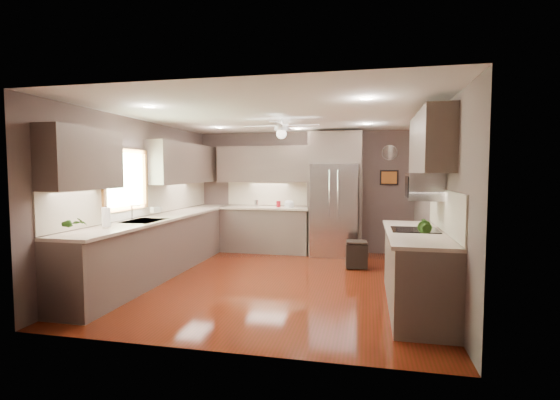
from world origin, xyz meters
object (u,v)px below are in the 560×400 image
at_px(soap_bottle, 156,210).
at_px(refrigerator, 335,196).
at_px(canister_b, 256,203).
at_px(potted_plant_right, 426,227).
at_px(canister_d, 278,204).
at_px(potted_plant_left, 76,223).
at_px(microwave, 424,187).
at_px(paper_towel, 106,217).
at_px(bowl, 289,206).
at_px(stool, 356,254).

height_order(soap_bottle, refrigerator, refrigerator).
bearing_deg(refrigerator, soap_bottle, -143.61).
height_order(canister_b, soap_bottle, soap_bottle).
height_order(canister_b, potted_plant_right, potted_plant_right).
relative_size(canister_d, refrigerator, 0.05).
distance_m(canister_b, potted_plant_left, 4.30).
height_order(potted_plant_right, refrigerator, refrigerator).
xyz_separation_m(soap_bottle, microwave, (4.10, -0.66, 0.43)).
bearing_deg(potted_plant_right, paper_towel, 176.63).
bearing_deg(potted_plant_right, bowl, 120.08).
bearing_deg(potted_plant_left, bowl, 67.59).
xyz_separation_m(soap_bottle, potted_plant_left, (0.14, -2.05, 0.04)).
xyz_separation_m(potted_plant_right, microwave, (0.11, 1.01, 0.38)).
bearing_deg(paper_towel, bowl, 63.60).
distance_m(canister_b, canister_d, 0.49).
relative_size(potted_plant_left, potted_plant_right, 0.89).
bearing_deg(bowl, canister_b, 174.30).
height_order(potted_plant_left, paper_towel, same).
xyz_separation_m(bowl, microwave, (2.26, -2.72, 0.51)).
height_order(potted_plant_left, potted_plant_right, potted_plant_right).
xyz_separation_m(refrigerator, stool, (0.46, -1.05, -0.95)).
distance_m(bowl, paper_towel, 3.91).
bearing_deg(canister_d, canister_b, 173.13).
relative_size(refrigerator, stool, 5.43).
height_order(canister_d, potted_plant_right, potted_plant_right).
xyz_separation_m(canister_d, potted_plant_left, (-1.47, -4.12, 0.08)).
bearing_deg(microwave, refrigerator, 116.09).
xyz_separation_m(canister_b, soap_bottle, (-1.12, -2.13, 0.04)).
distance_m(bowl, refrigerator, 0.96).
height_order(bowl, paper_towel, paper_towel).
distance_m(canister_b, paper_towel, 3.71).
xyz_separation_m(bowl, paper_towel, (-1.74, -3.50, 0.11)).
height_order(bowl, refrigerator, refrigerator).
bearing_deg(canister_b, paper_towel, -106.05).
distance_m(potted_plant_left, refrigerator, 4.87).
bearing_deg(soap_bottle, refrigerator, 36.39).
relative_size(canister_b, soap_bottle, 0.61).
distance_m(potted_plant_left, stool, 4.42).
distance_m(stool, paper_towel, 4.06).
bearing_deg(canister_d, stool, -33.57).
relative_size(potted_plant_right, bowl, 1.37).
distance_m(canister_d, bowl, 0.23).
bearing_deg(potted_plant_left, canister_d, 70.36).
bearing_deg(stool, microwave, -62.38).
xyz_separation_m(soap_bottle, refrigerator, (2.77, 2.04, 0.14)).
bearing_deg(paper_towel, soap_bottle, 93.87).
relative_size(canister_b, potted_plant_left, 0.45).
relative_size(microwave, paper_towel, 2.03).
xyz_separation_m(canister_d, bowl, (0.22, -0.01, -0.03)).
relative_size(soap_bottle, potted_plant_right, 0.66).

